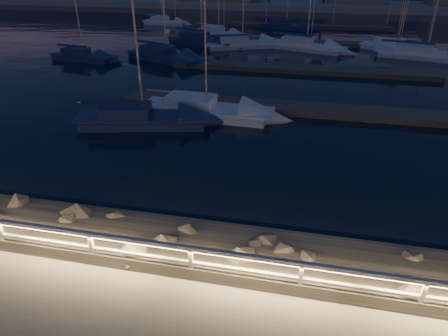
{
  "coord_description": "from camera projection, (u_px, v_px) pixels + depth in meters",
  "views": [
    {
      "loc": [
        0.68,
        -8.15,
        8.01
      ],
      "look_at": [
        -1.92,
        4.0,
        1.4
      ],
      "focal_mm": 32.0,
      "sensor_mm": 36.0,
      "label": 1
    }
  ],
  "objects": [
    {
      "name": "guard_rail",
      "position": [
        261.0,
        265.0,
        10.57
      ],
      "size": [
        44.11,
        0.12,
        1.06
      ],
      "color": "silver",
      "rests_on": "ground"
    },
    {
      "name": "sailboat_c",
      "position": [
        203.0,
        108.0,
        24.26
      ],
      "size": [
        8.14,
        2.84,
        13.6
      ],
      "rotation": [
        0.0,
        0.0,
        -0.05
      ],
      "color": "silver",
      "rests_on": "ground"
    },
    {
      "name": "sailboat_f",
      "position": [
        165.0,
        55.0,
        37.15
      ],
      "size": [
        8.4,
        5.33,
        13.95
      ],
      "rotation": [
        0.0,
        0.0,
        -0.41
      ],
      "color": "navy",
      "rests_on": "ground"
    },
    {
      "name": "floating_docks",
      "position": [
        304.0,
        53.0,
        39.17
      ],
      "size": [
        22.0,
        36.0,
        0.4
      ],
      "color": "#5C554D",
      "rests_on": "ground"
    },
    {
      "name": "riprap",
      "position": [
        193.0,
        248.0,
        12.72
      ],
      "size": [
        23.03,
        2.8,
        1.34
      ],
      "color": "#6B655C",
      "rests_on": "ground"
    },
    {
      "name": "sailboat_m",
      "position": [
        164.0,
        22.0,
        56.64
      ],
      "size": [
        6.5,
        2.52,
        10.86
      ],
      "rotation": [
        0.0,
        0.0,
        -0.1
      ],
      "color": "silver",
      "rests_on": "ground"
    },
    {
      "name": "sailboat_i",
      "position": [
        218.0,
        33.0,
        48.22
      ],
      "size": [
        7.1,
        4.38,
        11.82
      ],
      "rotation": [
        0.0,
        0.0,
        -0.39
      ],
      "color": "silver",
      "rests_on": "ground"
    },
    {
      "name": "ground",
      "position": [
        262.0,
        287.0,
        10.92
      ],
      "size": [
        400.0,
        400.0,
        0.0
      ],
      "primitive_type": "plane",
      "color": "#A8A298",
      "rests_on": "ground"
    },
    {
      "name": "sailboat_l",
      "position": [
        423.0,
        53.0,
        37.91
      ],
      "size": [
        9.44,
        4.74,
        15.39
      ],
      "rotation": [
        0.0,
        0.0,
        -0.24
      ],
      "color": "silver",
      "rests_on": "ground"
    },
    {
      "name": "sailboat_a",
      "position": [
        82.0,
        56.0,
        37.19
      ],
      "size": [
        6.57,
        2.8,
        10.91
      ],
      "rotation": [
        0.0,
        0.0,
        -0.15
      ],
      "color": "navy",
      "rests_on": "ground"
    },
    {
      "name": "harbor_water",
      "position": [
        303.0,
        62.0,
        38.33
      ],
      "size": [
        400.0,
        440.0,
        0.6
      ],
      "color": "black",
      "rests_on": "ground"
    },
    {
      "name": "far_shore",
      "position": [
        312.0,
        3.0,
        74.74
      ],
      "size": [
        160.0,
        14.0,
        5.2
      ],
      "color": "#A8A298",
      "rests_on": "ground"
    },
    {
      "name": "sailboat_b",
      "position": [
        140.0,
        117.0,
        22.91
      ],
      "size": [
        7.84,
        3.84,
        12.89
      ],
      "rotation": [
        0.0,
        0.0,
        0.22
      ],
      "color": "navy",
      "rests_on": "ground"
    },
    {
      "name": "sailboat_j",
      "position": [
        304.0,
        45.0,
        41.31
      ],
      "size": [
        8.33,
        5.0,
        13.76
      ],
      "rotation": [
        0.0,
        0.0,
        -0.37
      ],
      "color": "silver",
      "rests_on": "ground"
    },
    {
      "name": "sailboat_n",
      "position": [
        285.0,
        25.0,
        53.47
      ],
      "size": [
        7.28,
        4.13,
        11.98
      ],
      "rotation": [
        0.0,
        0.0,
        -0.32
      ],
      "color": "navy",
      "rests_on": "ground"
    },
    {
      "name": "sailboat_g",
      "position": [
        240.0,
        44.0,
        42.32
      ],
      "size": [
        8.12,
        5.2,
        13.45
      ],
      "rotation": [
        0.0,
        0.0,
        0.41
      ],
      "color": "silver",
      "rests_on": "ground"
    },
    {
      "name": "sailboat_k",
      "position": [
        395.0,
        47.0,
        40.96
      ],
      "size": [
        7.43,
        4.7,
        12.29
      ],
      "rotation": [
        0.0,
        0.0,
        -0.41
      ],
      "color": "silver",
      "rests_on": "ground"
    },
    {
      "name": "sailboat_e",
      "position": [
        200.0,
        40.0,
        43.71
      ],
      "size": [
        8.14,
        4.89,
        13.52
      ],
      "rotation": [
        0.0,
        0.0,
        -0.36
      ],
      "color": "navy",
      "rests_on": "ground"
    }
  ]
}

